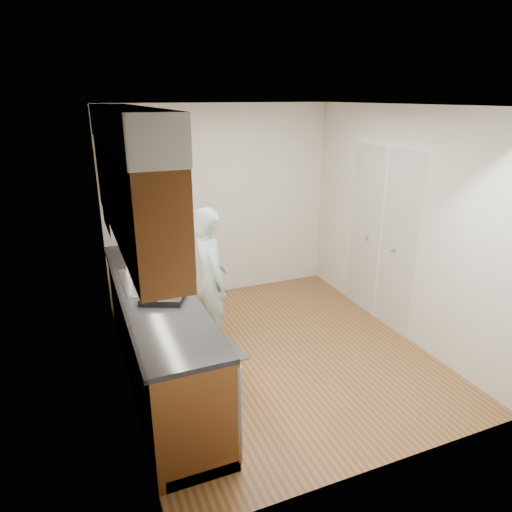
{
  "coord_description": "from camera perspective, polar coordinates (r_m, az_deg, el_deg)",
  "views": [
    {
      "loc": [
        -1.79,
        -3.85,
        2.58
      ],
      "look_at": [
        -0.11,
        0.25,
        1.02
      ],
      "focal_mm": 32.0,
      "sensor_mm": 36.0,
      "label": 1
    }
  ],
  "objects": [
    {
      "name": "dish_rack",
      "position": [
        3.95,
        -11.53,
        -5.07
      ],
      "size": [
        0.44,
        0.41,
        0.06
      ],
      "primitive_type": "cube",
      "rotation": [
        0.0,
        0.0,
        -0.43
      ],
      "color": "black",
      "rests_on": "counter"
    },
    {
      "name": "wall_left",
      "position": [
        4.09,
        -16.95,
        -0.46
      ],
      "size": [
        0.02,
        3.5,
        2.5
      ],
      "primitive_type": "cube",
      "color": "silver",
      "rests_on": "floor"
    },
    {
      "name": "upper_cabinets",
      "position": [
        3.97,
        -15.58,
        9.58
      ],
      "size": [
        0.47,
        2.8,
        1.21
      ],
      "color": "brown",
      "rests_on": "wall_left"
    },
    {
      "name": "ceiling",
      "position": [
        4.25,
        2.79,
        18.32
      ],
      "size": [
        3.5,
        3.5,
        0.0
      ],
      "primitive_type": "plane",
      "rotation": [
        3.14,
        0.0,
        0.0
      ],
      "color": "white",
      "rests_on": "wall_left"
    },
    {
      "name": "floor_mat",
      "position": [
        5.06,
        -5.41,
        -11.26
      ],
      "size": [
        0.59,
        0.86,
        0.01
      ],
      "primitive_type": "cube",
      "rotation": [
        0.0,
        0.0,
        0.17
      ],
      "color": "#5C5C5E",
      "rests_on": "floor"
    },
    {
      "name": "wall_back",
      "position": [
        6.03,
        -4.49,
        6.62
      ],
      "size": [
        3.0,
        0.02,
        2.5
      ],
      "primitive_type": "cube",
      "color": "silver",
      "rests_on": "floor"
    },
    {
      "name": "person",
      "position": [
        4.67,
        -5.75,
        -1.91
      ],
      "size": [
        0.43,
        0.63,
        1.75
      ],
      "primitive_type": "imported",
      "rotation": [
        0.0,
        0.0,
        1.6
      ],
      "color": "#A0BDC3",
      "rests_on": "floor_mat"
    },
    {
      "name": "soap_bottle_b",
      "position": [
        4.98,
        -12.52,
        0.96
      ],
      "size": [
        0.13,
        0.13,
        0.2
      ],
      "primitive_type": "imported",
      "rotation": [
        0.0,
        0.0,
        -0.6
      ],
      "color": "silver",
      "rests_on": "counter"
    },
    {
      "name": "soap_bottle_a",
      "position": [
        4.77,
        -14.53,
        0.4
      ],
      "size": [
        0.14,
        0.14,
        0.27
      ],
      "primitive_type": "imported",
      "rotation": [
        0.0,
        0.0,
        0.39
      ],
      "color": "silver",
      "rests_on": "counter"
    },
    {
      "name": "steel_can",
      "position": [
        4.93,
        -11.27,
        0.27
      ],
      "size": [
        0.08,
        0.08,
        0.11
      ],
      "primitive_type": "cylinder",
      "rotation": [
        0.0,
        0.0,
        -0.4
      ],
      "color": "#A5A5AA",
      "rests_on": "counter"
    },
    {
      "name": "soap_bottle_c",
      "position": [
        5.01,
        -14.22,
        0.8
      ],
      "size": [
        0.2,
        0.2,
        0.18
      ],
      "primitive_type": "imported",
      "rotation": [
        0.0,
        0.0,
        0.78
      ],
      "color": "silver",
      "rests_on": "counter"
    },
    {
      "name": "closet_door",
      "position": [
        5.52,
        15.35,
        2.34
      ],
      "size": [
        0.02,
        1.22,
        2.05
      ],
      "primitive_type": "cube",
      "color": "white",
      "rests_on": "wall_right"
    },
    {
      "name": "floor",
      "position": [
        4.97,
        2.31,
        -11.86
      ],
      "size": [
        3.5,
        3.5,
        0.0
      ],
      "primitive_type": "plane",
      "color": "brown",
      "rests_on": "ground"
    },
    {
      "name": "wall_right",
      "position": [
        5.24,
        17.64,
        3.79
      ],
      "size": [
        0.02,
        3.5,
        2.5
      ],
      "primitive_type": "cube",
      "color": "silver",
      "rests_on": "floor"
    },
    {
      "name": "soda_can",
      "position": [
        4.87,
        -12.87,
        0.08
      ],
      "size": [
        0.09,
        0.09,
        0.13
      ],
      "primitive_type": "cylinder",
      "rotation": [
        0.0,
        0.0,
        0.23
      ],
      "color": "red",
      "rests_on": "counter"
    },
    {
      "name": "counter",
      "position": [
        4.42,
        -12.08,
        -9.28
      ],
      "size": [
        0.64,
        2.8,
        1.3
      ],
      "color": "brown",
      "rests_on": "floor"
    }
  ]
}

